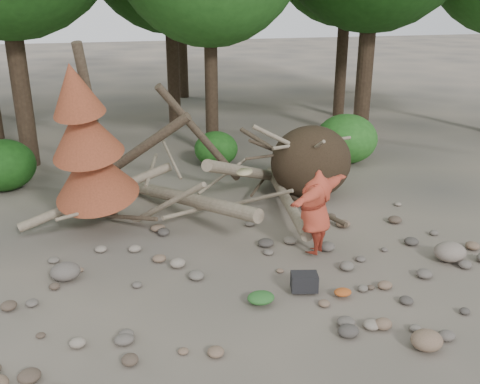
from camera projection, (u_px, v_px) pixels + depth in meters
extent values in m
plane|color=#514C44|center=(270.00, 286.00, 10.15)|extent=(120.00, 120.00, 0.00)
ellipsoid|color=#332619|center=(311.00, 162.00, 14.36)|extent=(2.20, 1.87, 1.98)
cylinder|color=gray|center=(183.00, 198.00, 13.05)|extent=(2.61, 5.11, 1.08)
cylinder|color=gray|center=(248.00, 172.00, 13.84)|extent=(3.18, 3.71, 1.90)
cylinder|color=brown|center=(128.00, 158.00, 13.26)|extent=(3.08, 1.91, 2.49)
cylinder|color=gray|center=(286.00, 198.00, 13.60)|extent=(1.13, 4.98, 0.43)
cylinder|color=brown|center=(201.00, 136.00, 13.79)|extent=(2.39, 1.03, 2.89)
cylinder|color=gray|center=(98.00, 196.00, 12.76)|extent=(3.71, 0.86, 1.20)
cylinder|color=#4C3F30|center=(122.00, 217.00, 12.57)|extent=(1.52, 1.70, 0.49)
cylinder|color=gray|center=(224.00, 175.00, 13.90)|extent=(1.57, 0.85, 0.69)
cylinder|color=#4C3F30|center=(276.00, 151.00, 14.62)|extent=(1.92, 1.25, 1.10)
cylinder|color=gray|center=(170.00, 156.00, 13.12)|extent=(0.37, 1.42, 0.85)
cylinder|color=#4C3F30|center=(312.00, 207.00, 13.55)|extent=(0.79, 2.54, 0.12)
cylinder|color=gray|center=(196.00, 210.00, 12.59)|extent=(1.78, 1.11, 0.29)
cylinder|color=#4C3F30|center=(97.00, 136.00, 12.09)|extent=(0.67, 1.13, 4.35)
cone|color=brown|center=(93.00, 171.00, 12.01)|extent=(2.06, 2.13, 1.86)
cone|color=brown|center=(84.00, 129.00, 11.45)|extent=(1.71, 1.78, 1.65)
cone|color=brown|center=(74.00, 89.00, 10.94)|extent=(1.23, 1.30, 1.41)
cylinder|color=#38281C|center=(12.00, 21.00, 15.91)|extent=(0.56, 0.56, 8.96)
cylinder|color=#38281C|center=(211.00, 49.00, 17.49)|extent=(0.44, 0.44, 7.14)
cylinder|color=#38281C|center=(370.00, 10.00, 19.16)|extent=(0.60, 0.60, 9.45)
cylinder|color=#38281C|center=(171.00, 20.00, 21.63)|extent=(0.52, 0.52, 8.54)
cylinder|color=#38281C|center=(344.00, 24.00, 23.26)|extent=(0.50, 0.50, 8.12)
cylinder|color=#38281C|center=(181.00, 13.00, 27.67)|extent=(0.54, 0.54, 8.75)
cylinder|color=#38281C|center=(343.00, 20.00, 29.67)|extent=(0.46, 0.46, 7.84)
ellipsoid|color=#1A4B14|center=(3.00, 165.00, 15.01)|extent=(1.80, 1.80, 1.44)
ellipsoid|color=#235F1B|center=(216.00, 149.00, 17.21)|extent=(1.40, 1.40, 1.12)
ellipsoid|color=#2C7123|center=(346.00, 139.00, 17.47)|extent=(2.00, 2.00, 1.60)
imported|color=#AF3B27|center=(316.00, 212.00, 11.03)|extent=(2.13, 1.90, 1.83)
cylinder|color=tan|center=(244.00, 172.00, 9.95)|extent=(0.33, 0.33, 0.10)
cube|color=black|center=(304.00, 285.00, 9.89)|extent=(0.55, 0.43, 0.33)
ellipsoid|color=#285F26|center=(261.00, 300.00, 9.52)|extent=(0.49, 0.41, 0.19)
ellipsoid|color=#A94C1D|center=(343.00, 295.00, 9.76)|extent=(0.33, 0.27, 0.12)
ellipsoid|color=#7E644F|center=(427.00, 340.00, 8.31)|extent=(0.51, 0.45, 0.30)
ellipsoid|color=gray|center=(450.00, 252.00, 11.08)|extent=(0.66, 0.60, 0.40)
ellipsoid|color=#625A53|center=(65.00, 272.00, 10.34)|extent=(0.57, 0.52, 0.34)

